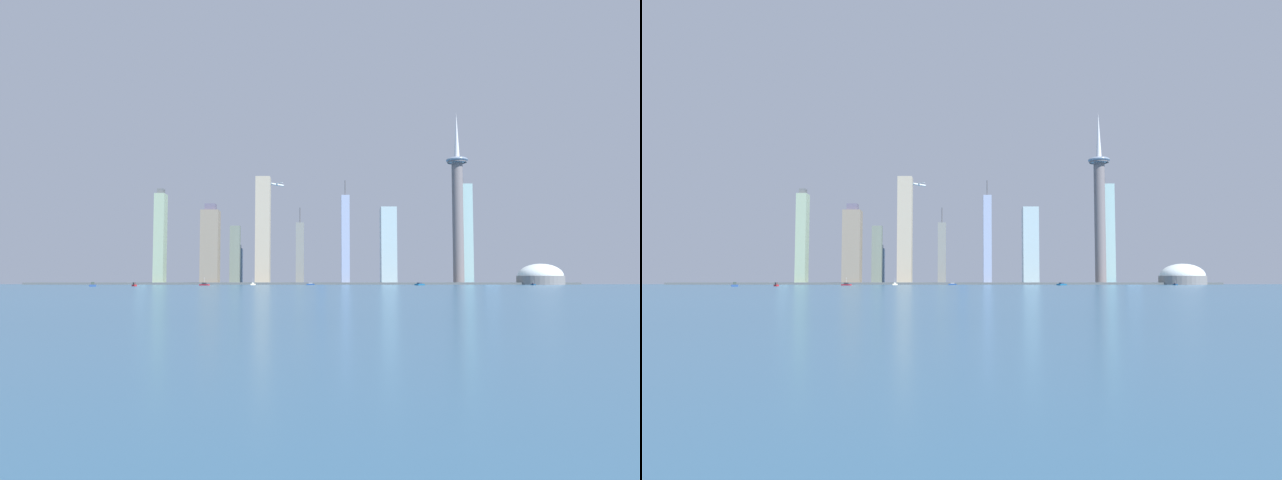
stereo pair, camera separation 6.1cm
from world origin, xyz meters
TOP-DOWN VIEW (x-y plane):
  - ground_plane at (0.00, 0.00)m, footprint 6000.00×6000.00m
  - waterfront_pier at (0.00, 466.51)m, footprint 857.00×64.84m
  - observation_tower at (251.72, 483.15)m, footprint 35.53×35.53m
  - stadium_dome at (371.07, 448.62)m, footprint 71.84×71.84m
  - skyscraper_0 at (271.27, 523.59)m, footprint 25.46×27.03m
  - skyscraper_1 at (-162.72, 497.54)m, footprint 13.45×13.56m
  - skyscraper_2 at (139.39, 496.39)m, footprint 25.75×23.69m
  - skyscraper_3 at (66.17, 454.06)m, footprint 12.87×16.71m
  - skyscraper_4 at (-112.08, 489.49)m, footprint 15.88×14.06m
  - skyscraper_5 at (-112.27, 531.99)m, footprint 14.22×16.31m
  - skyscraper_6 at (-5.94, 478.69)m, footprint 12.89×17.71m
  - skyscraper_7 at (-224.57, 452.78)m, footprint 16.00×22.68m
  - skyscraper_8 at (-285.03, 561.47)m, footprint 18.22×14.46m
  - skyscraper_9 at (29.15, 572.79)m, footprint 18.24×13.75m
  - skyscraper_10 at (331.80, 572.69)m, footprint 25.95×14.21m
  - skyscraper_11 at (-145.79, 451.13)m, footprint 27.66×26.31m
  - skyscraper_12 at (-66.36, 485.15)m, footprint 23.37×25.51m
  - boat_0 at (-215.93, 156.67)m, footprint 7.07×5.11m
  - boat_1 at (157.06, 312.07)m, footprint 15.00×15.22m
  - boat_2 at (12.03, 373.90)m, footprint 11.73×5.62m
  - boat_3 at (-124.89, 296.34)m, footprint 14.63×10.27m
  - boat_4 at (318.29, 338.93)m, footprint 4.16×9.25m
  - boat_5 at (-184.61, 196.80)m, footprint 7.79×9.16m
  - boat_6 at (-68.88, 360.58)m, footprint 7.79×5.11m
  - airplane at (-46.31, 507.91)m, footprint 26.02×27.31m

SIDE VIEW (x-z plane):
  - ground_plane at x=0.00m, z-range 0.00..0.00m
  - boat_4 at x=318.29m, z-range -2.83..5.03m
  - boat_2 at x=12.03m, z-range -0.42..2.76m
  - boat_6 at x=-68.88m, z-range -3.41..5.99m
  - boat_1 at x=157.06m, z-range -0.47..3.18m
  - boat_3 at x=-124.89m, z-range -3.80..6.53m
  - boat_5 at x=-184.61m, z-range -0.60..3.68m
  - waterfront_pier at x=0.00m, z-range 0.00..3.26m
  - boat_0 at x=-215.93m, z-range -0.68..4.19m
  - stadium_dome at x=371.07m, z-range -7.27..30.59m
  - skyscraper_5 at x=-112.27m, z-range -1.98..65.12m
  - skyscraper_10 at x=331.80m, z-range -13.94..85.11m
  - skyscraper_1 at x=-162.72m, z-range 0.00..71.75m
  - skyscraper_8 at x=-285.03m, z-range 0.00..75.44m
  - skyscraper_4 at x=-112.08m, z-range 0.00..95.22m
  - skyscraper_6 at x=-5.94m, z-range -12.32..111.97m
  - skyscraper_9 at x=29.15m, z-range -3.66..118.79m
  - skyscraper_11 at x=-145.79m, z-range -3.16..123.23m
  - skyscraper_2 at x=139.39m, z-range 0.00..127.15m
  - skyscraper_3 at x=66.17m, z-range -11.96..152.84m
  - skyscraper_7 at x=-224.57m, z-range -2.46..147.79m
  - skyscraper_0 at x=271.27m, z-range -6.01..175.64m
  - skyscraper_12 at x=-66.36m, z-range 0.00..175.07m
  - observation_tower at x=251.72m, z-range -11.66..271.48m
  - airplane at x=-46.31m, z-range 162.97..171.22m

